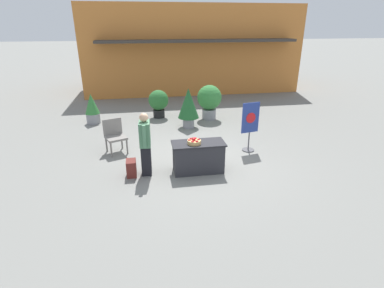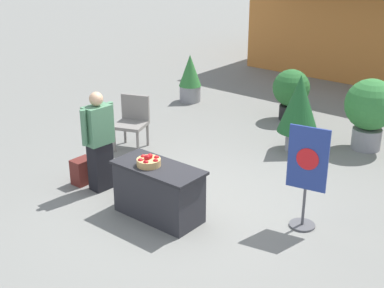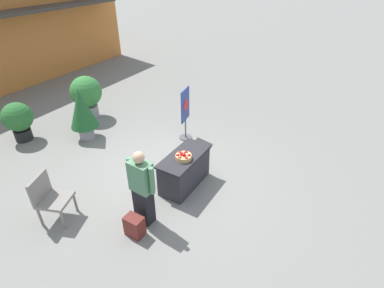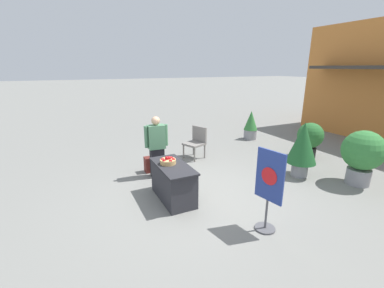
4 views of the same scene
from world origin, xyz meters
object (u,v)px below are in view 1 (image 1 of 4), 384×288
at_px(patio_chair, 115,134).
at_px(person_visitor, 145,144).
at_px(potted_plant_near_right, 209,99).
at_px(potted_plant_far_right, 188,105).
at_px(backpack, 131,168).
at_px(potted_plant_near_left, 92,108).
at_px(apple_basket, 194,141).
at_px(potted_plant_far_left, 158,102).
at_px(display_table, 198,157).
at_px(poster_board, 250,125).

bearing_deg(patio_chair, person_visitor, 7.53).
distance_m(person_visitor, potted_plant_near_right, 5.00).
bearing_deg(potted_plant_far_right, backpack, -120.18).
bearing_deg(person_visitor, potted_plant_near_left, 116.19).
xyz_separation_m(person_visitor, potted_plant_far_right, (1.62, 3.37, 0.03)).
relative_size(apple_basket, person_visitor, 0.21).
bearing_deg(apple_basket, potted_plant_near_left, 123.53).
bearing_deg(potted_plant_far_left, patio_chair, -114.83).
height_order(potted_plant_far_left, potted_plant_near_left, potted_plant_near_left).
bearing_deg(display_table, backpack, 179.41).
xyz_separation_m(display_table, potted_plant_near_right, (1.28, 4.36, 0.39)).
relative_size(apple_basket, potted_plant_far_right, 0.23).
bearing_deg(person_visitor, backpack, -167.07).
xyz_separation_m(display_table, poster_board, (1.74, 1.05, 0.40)).
xyz_separation_m(display_table, backpack, (-1.69, 0.02, -0.19)).
height_order(poster_board, patio_chair, poster_board).
height_order(poster_board, potted_plant_far_right, poster_board).
bearing_deg(potted_plant_near_right, potted_plant_far_right, -136.93).
relative_size(backpack, potted_plant_near_right, 0.31).
distance_m(apple_basket, backpack, 1.70).
bearing_deg(patio_chair, poster_board, 60.02).
bearing_deg(potted_plant_near_left, patio_chair, -70.89).
xyz_separation_m(apple_basket, potted_plant_near_left, (-3.07, 4.63, -0.27)).
bearing_deg(poster_board, backpack, -84.02).
height_order(patio_chair, potted_plant_far_right, potted_plant_far_right).
bearing_deg(display_table, apple_basket, -153.23).
height_order(backpack, potted_plant_near_left, potted_plant_near_left).
height_order(poster_board, potted_plant_near_left, poster_board).
bearing_deg(backpack, poster_board, 16.83).
bearing_deg(potted_plant_far_right, poster_board, -59.13).
relative_size(backpack, potted_plant_far_right, 0.29).
distance_m(patio_chair, potted_plant_far_left, 3.59).
xyz_separation_m(backpack, potted_plant_near_right, (2.97, 4.35, 0.58)).
bearing_deg(apple_basket, display_table, 26.77).
bearing_deg(poster_board, potted_plant_far_right, -159.97).
relative_size(poster_board, patio_chair, 1.50).
relative_size(patio_chair, potted_plant_far_right, 0.68).
bearing_deg(poster_board, patio_chair, -109.54).
distance_m(poster_board, potted_plant_far_left, 4.55).
bearing_deg(poster_board, potted_plant_near_right, 177.06).
xyz_separation_m(backpack, potted_plant_near_left, (-1.49, 4.55, 0.37)).
bearing_deg(potted_plant_far_right, potted_plant_near_right, 43.07).
height_order(potted_plant_far_right, potted_plant_near_left, potted_plant_far_right).
bearing_deg(potted_plant_far_left, person_visitor, -97.56).
relative_size(display_table, potted_plant_far_right, 0.92).
height_order(display_table, potted_plant_far_right, potted_plant_far_right).
xyz_separation_m(apple_basket, backpack, (-1.57, 0.08, -0.64)).
distance_m(person_visitor, potted_plant_far_left, 4.87).
height_order(poster_board, potted_plant_near_right, poster_board).
distance_m(potted_plant_far_right, potted_plant_near_right, 1.33).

